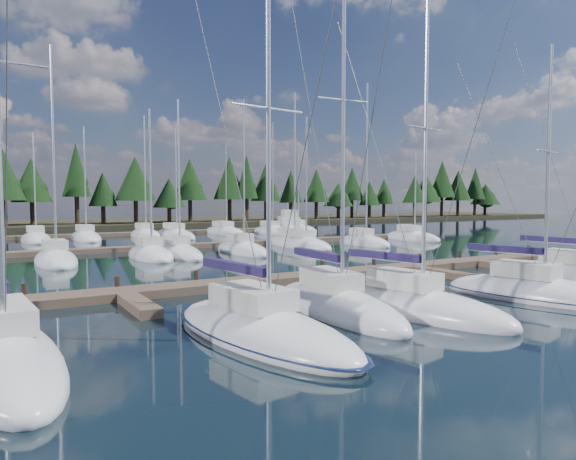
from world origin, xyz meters
TOP-DOWN VIEW (x-y plane):
  - ground at (0.00, 30.00)m, footprint 260.00×260.00m
  - far_shore at (0.00, 90.00)m, footprint 220.00×30.00m
  - main_dock at (0.00, 17.36)m, footprint 44.00×6.13m
  - back_docks at (0.00, 49.58)m, footprint 50.00×21.80m
  - front_sailboat_0 at (-17.10, 9.53)m, footprint 3.52×9.72m
  - front_sailboat_1 at (-9.69, 8.51)m, footprint 4.47×9.96m
  - front_sailboat_2 at (-5.26, 10.38)m, footprint 3.24×9.23m
  - front_sailboat_3 at (-2.69, 8.67)m, footprint 4.18×9.15m
  - front_sailboat_4 at (4.26, 8.01)m, footprint 4.73×9.22m
  - back_sailboat_rows at (0.21, 44.81)m, footprint 48.55×32.59m
  - motor_yacht_right at (19.74, 56.25)m, footprint 7.03×10.59m
  - tree_line at (-0.64, 80.20)m, footprint 185.14×11.34m

SIDE VIEW (x-z plane):
  - ground at x=0.00m, z-range 0.00..0.00m
  - back_docks at x=0.00m, z-range 0.00..0.40m
  - main_dock at x=0.00m, z-range -0.25..0.65m
  - back_sailboat_rows at x=0.21m, z-range -8.09..8.62m
  - front_sailboat_1 at x=-9.69m, z-range -6.53..7.07m
  - front_sailboat_4 at x=4.26m, z-range -5.85..6.40m
  - front_sailboat_3 at x=-2.69m, z-range -6.41..6.98m
  - front_sailboat_0 at x=-17.10m, z-range -7.14..7.72m
  - far_shore at x=0.00m, z-range 0.00..0.60m
  - front_sailboat_2 at x=-5.26m, z-range -7.39..8.00m
  - motor_yacht_right at x=19.74m, z-range -1.98..3.07m
  - tree_line at x=-0.64m, z-range 0.45..14.29m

